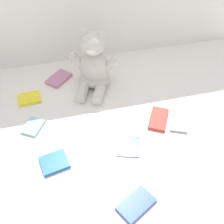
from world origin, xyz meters
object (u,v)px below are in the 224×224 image
(book_case_4, at_px, (33,127))
(book_case_3, at_px, (128,146))
(book_case_0, at_px, (29,98))
(book_case_6, at_px, (54,162))
(book_case_5, at_px, (136,204))
(book_case_8, at_px, (59,79))
(book_case_2, at_px, (158,119))
(teddy_bear, at_px, (94,67))
(book_case_1, at_px, (179,121))

(book_case_4, bearing_deg, book_case_3, -175.59)
(book_case_0, relative_size, book_case_6, 0.99)
(book_case_5, relative_size, book_case_8, 1.03)
(book_case_2, bearing_deg, book_case_3, -118.21)
(teddy_bear, xyz_separation_m, book_case_4, (-0.32, -0.22, -0.10))
(book_case_5, bearing_deg, book_case_2, -59.11)
(teddy_bear, xyz_separation_m, book_case_3, (0.06, -0.41, -0.11))
(book_case_2, bearing_deg, book_case_4, -159.96)
(book_case_0, distance_m, book_case_2, 0.62)
(book_case_2, distance_m, book_case_3, 0.20)
(book_case_0, bearing_deg, book_case_6, -171.29)
(book_case_0, height_order, book_case_8, same)
(book_case_0, xyz_separation_m, book_case_8, (0.15, 0.12, -0.00))
(teddy_bear, bearing_deg, book_case_8, 178.23)
(book_case_1, distance_m, book_case_4, 0.64)
(book_case_3, height_order, book_case_4, book_case_4)
(book_case_0, xyz_separation_m, book_case_6, (0.08, -0.39, -0.00))
(teddy_bear, xyz_separation_m, book_case_0, (-0.32, -0.04, -0.10))
(book_case_1, bearing_deg, book_case_4, -166.67)
(teddy_bear, relative_size, book_case_4, 3.12)
(book_case_1, bearing_deg, book_case_6, -146.93)
(book_case_1, distance_m, book_case_6, 0.56)
(teddy_bear, bearing_deg, book_case_2, -29.77)
(teddy_bear, height_order, book_case_3, teddy_bear)
(book_case_4, bearing_deg, book_case_6, 141.29)
(book_case_1, distance_m, book_case_3, 0.27)
(book_case_2, xyz_separation_m, book_case_5, (-0.21, -0.36, -0.00))
(book_case_2, bearing_deg, book_case_1, 9.00)
(teddy_bear, bearing_deg, book_case_1, -23.65)
(book_case_2, relative_size, book_case_8, 1.07)
(book_case_8, bearing_deg, book_case_4, -69.92)
(book_case_0, height_order, book_case_3, book_case_0)
(book_case_2, height_order, book_case_4, book_case_2)
(book_case_1, bearing_deg, book_case_0, 178.59)
(book_case_0, bearing_deg, book_case_1, -118.21)
(book_case_6, bearing_deg, book_case_1, -92.21)
(book_case_1, bearing_deg, book_case_5, -108.32)
(book_case_0, distance_m, book_case_8, 0.19)
(book_case_0, distance_m, book_case_4, 0.18)
(book_case_2, bearing_deg, book_case_0, -176.98)
(book_case_4, bearing_deg, book_case_2, -156.91)
(book_case_8, bearing_deg, book_case_2, 1.84)
(book_case_6, bearing_deg, book_case_2, -87.08)
(teddy_bear, height_order, book_case_5, teddy_bear)
(book_case_4, xyz_separation_m, book_case_6, (0.07, -0.21, 0.00))
(book_case_8, bearing_deg, book_case_1, 5.08)
(book_case_8, bearing_deg, book_case_5, -30.21)
(book_case_3, bearing_deg, book_case_5, -82.71)
(book_case_5, bearing_deg, book_case_3, -38.21)
(book_case_1, height_order, book_case_6, book_case_6)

